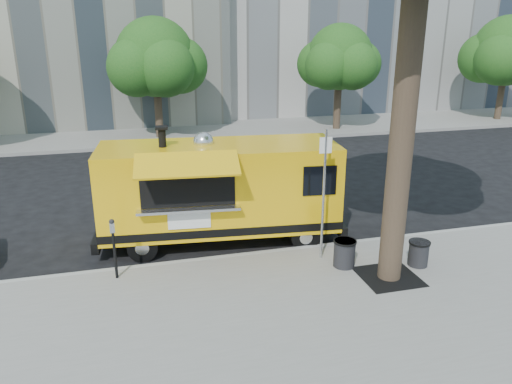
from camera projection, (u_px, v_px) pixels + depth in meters
ground at (240, 243)px, 12.61m from camera, size 120.00×120.00×0.00m
sidewalk at (291, 329)px, 8.92m from camera, size 60.00×6.00×0.15m
curb at (249, 256)px, 11.73m from camera, size 60.00×0.14×0.16m
far_sidewalk at (179, 134)px, 24.95m from camera, size 60.00×5.00×0.15m
tree_well at (389, 277)px, 10.62m from camera, size 1.20×1.20×0.02m
far_tree_b at (155, 57)px, 22.78m from camera, size 3.60×3.60×5.50m
far_tree_c at (340, 57)px, 24.73m from camera, size 3.24×3.24×5.21m
far_tree_d at (507, 51)px, 27.28m from camera, size 3.78×3.78×5.64m
sign_post at (324, 188)px, 10.97m from camera, size 0.28×0.06×3.00m
parking_meter at (114, 242)px, 10.33m from camera, size 0.11×0.11×1.33m
food_truck at (219, 189)px, 12.27m from camera, size 6.23×3.09×2.98m
trash_bin_left at (419, 252)px, 11.06m from camera, size 0.47×0.47×0.57m
trash_bin_right at (344, 252)px, 11.00m from camera, size 0.51×0.51×0.61m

